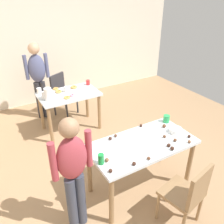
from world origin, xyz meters
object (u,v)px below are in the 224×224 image
person_adult_far (38,75)px  person_girl_near (73,168)px  mixing_bowl (176,130)px  dining_table_far (69,99)px  chair_near_table (188,193)px  dining_table_near (142,149)px  pitcher_far (48,94)px  chair_far_table (62,92)px  soda_can (101,159)px

person_adult_far → person_girl_near: bearing=-98.2°
person_girl_near → mixing_bowl: bearing=2.3°
person_adult_far → dining_table_far: bearing=-65.7°
chair_near_table → mixing_bowl: chair_near_table is taller
chair_near_table → dining_table_near: bearing=97.8°
dining_table_far → pitcher_far: 0.47m
dining_table_near → chair_far_table: 2.58m
soda_can → dining_table_far: bearing=78.8°
chair_far_table → soda_can: soda_can is taller
person_girl_near → mixing_bowl: 1.48m
dining_table_near → person_adult_far: 2.69m
dining_table_near → pitcher_far: size_ratio=6.16×
dining_table_far → pitcher_far: pitcher_far is taller
pitcher_far → person_girl_near: bearing=-99.9°
mixing_bowl → person_adult_far: bearing=112.2°
dining_table_near → chair_near_table: chair_near_table is taller
dining_table_near → pitcher_far: pitcher_far is taller
dining_table_near → chair_far_table: (-0.14, 2.57, -0.15)m
mixing_bowl → chair_far_table: bearing=104.2°
chair_far_table → pitcher_far: (-0.49, -0.78, 0.36)m
mixing_bowl → pitcher_far: bearing=122.1°
chair_far_table → soda_can: bearing=-100.4°
dining_table_far → person_girl_near: 2.12m
chair_near_table → dining_table_far: bearing=97.2°
chair_near_table → soda_can: 1.01m
chair_far_table → chair_near_table: bearing=-85.9°
dining_table_near → pitcher_far: bearing=109.2°
person_girl_near → person_adult_far: bearing=81.8°
mixing_bowl → soda_can: (-1.14, -0.04, 0.03)m
chair_far_table → soda_can: size_ratio=7.13×
dining_table_near → person_girl_near: size_ratio=0.94×
chair_far_table → person_girl_near: bearing=-107.0°
dining_table_near → mixing_bowl: mixing_bowl is taller
dining_table_far → person_adult_far: size_ratio=0.69×
chair_near_table → pitcher_far: size_ratio=3.99×
chair_far_table → pitcher_far: size_ratio=3.99×
chair_near_table → person_adult_far: 3.43m
chair_near_table → mixing_bowl: (0.42, 0.68, 0.29)m
dining_table_far → mixing_bowl: 2.07m
mixing_bowl → soda_can: size_ratio=1.37×
dining_table_near → person_girl_near: bearing=-174.4°
chair_near_table → soda_can: soda_can is taller
chair_near_table → pitcher_far: bearing=106.1°
mixing_bowl → soda_can: soda_can is taller
mixing_bowl → pitcher_far: pitcher_far is taller
chair_far_table → person_girl_near: 2.81m
chair_far_table → person_girl_near: size_ratio=0.61×
person_girl_near → person_adult_far: 2.74m
dining_table_far → person_girl_near: size_ratio=0.74×
chair_near_table → person_girl_near: size_ratio=0.61×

